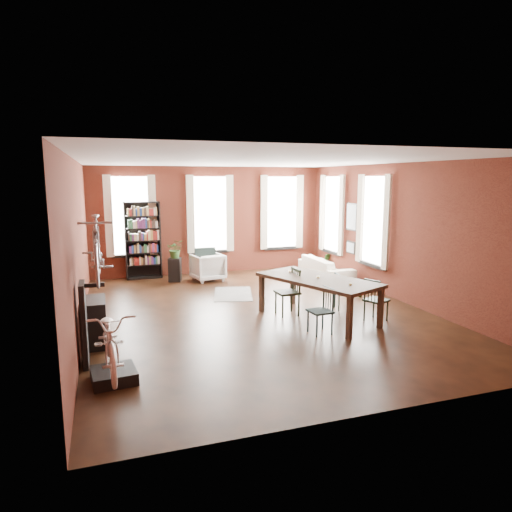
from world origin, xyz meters
name	(u,v)px	position (x,y,z in m)	size (l,w,h in m)	color
room	(259,211)	(0.25, 0.62, 2.14)	(9.00, 9.04, 3.22)	black
dining_table	(318,299)	(1.01, -0.82, 0.43)	(1.14, 2.52, 0.86)	#47382A
dining_chair_a	(320,311)	(0.67, -1.63, 0.43)	(0.40, 0.40, 0.86)	#1B383C
dining_chair_b	(287,292)	(0.55, -0.34, 0.49)	(0.45, 0.45, 0.98)	black
dining_chair_c	(376,300)	(2.08, -1.30, 0.43)	(0.40, 0.40, 0.87)	black
dining_chair_d	(344,291)	(1.88, -0.35, 0.40)	(0.37, 0.37, 0.80)	#183634
bookshelf	(143,240)	(-2.00, 4.30, 1.10)	(1.00, 0.32, 2.20)	black
white_armchair	(208,266)	(-0.32, 3.43, 0.42)	(0.81, 0.76, 0.84)	silver
cream_sofa	(326,265)	(2.95, 2.60, 0.41)	(2.08, 0.61, 0.81)	beige
striped_rug	(233,294)	(-0.07, 1.70, 0.01)	(0.91, 1.46, 0.01)	black
bike_trainer	(114,375)	(-3.01, -2.55, 0.09)	(0.60, 0.60, 0.18)	black
bike_wall_rack	(84,324)	(-3.40, -1.80, 0.65)	(0.16, 0.60, 1.30)	black
console_table	(94,322)	(-3.28, -0.90, 0.40)	(0.40, 0.80, 0.80)	black
plant_stand	(175,270)	(-1.22, 3.62, 0.33)	(0.33, 0.33, 0.66)	black
plant_by_sofa	(325,268)	(3.37, 3.46, 0.13)	(0.32, 0.58, 0.26)	#2F6126
plant_small	(360,294)	(2.79, 0.45, 0.07)	(0.22, 0.42, 0.15)	#2D5321
bicycle_floor	(109,310)	(-3.03, -2.56, 1.05)	(0.61, 0.92, 1.74)	beige
bicycle_hung	(96,227)	(-3.15, -1.80, 2.13)	(0.47, 1.00, 1.66)	#A5A8AD
plant_on_stand	(175,251)	(-1.19, 3.62, 0.86)	(0.46, 0.51, 0.40)	#2C5321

